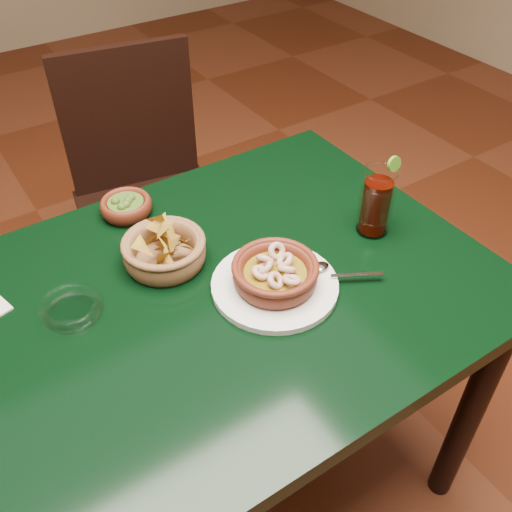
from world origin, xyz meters
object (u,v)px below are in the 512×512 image
shrimp_plate (275,276)px  cola_drink (376,202)px  chip_basket (165,251)px  dining_table (193,335)px  dining_chair (147,192)px

shrimp_plate → cola_drink: cola_drink is taller
shrimp_plate → chip_basket: chip_basket is taller
shrimp_plate → cola_drink: bearing=6.4°
dining_table → shrimp_plate: (0.16, -0.06, 0.13)m
dining_table → chip_basket: (0.01, 0.12, 0.13)m
shrimp_plate → chip_basket: (-0.14, 0.19, 0.00)m
dining_table → chip_basket: size_ratio=5.95×
shrimp_plate → chip_basket: size_ratio=1.57×
dining_table → dining_chair: 0.75m
chip_basket → cola_drink: (0.42, -0.15, 0.04)m
dining_table → dining_chair: dining_chair is taller
dining_table → cola_drink: cola_drink is taller
chip_basket → cola_drink: size_ratio=1.16×
dining_table → shrimp_plate: size_ratio=3.79×
dining_table → cola_drink: (0.44, -0.03, 0.17)m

